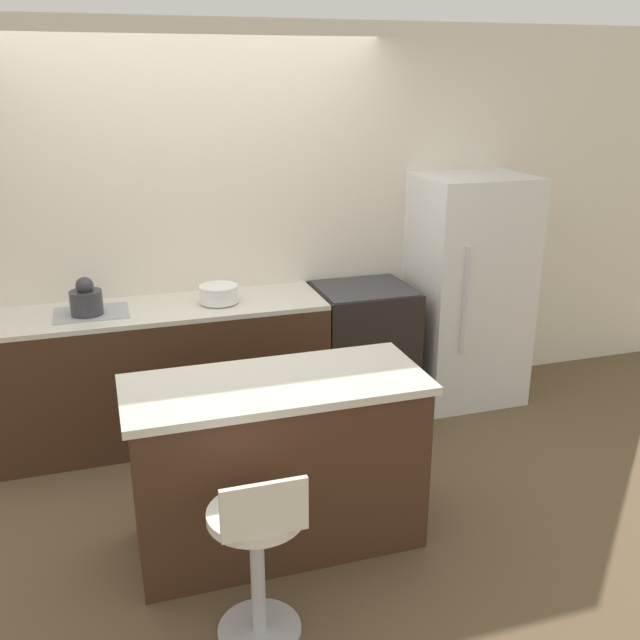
{
  "coord_description": "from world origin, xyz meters",
  "views": [
    {
      "loc": [
        -0.61,
        -4.02,
        2.27
      ],
      "look_at": [
        0.56,
        -0.34,
        0.93
      ],
      "focal_mm": 40.0,
      "sensor_mm": 36.0,
      "label": 1
    }
  ],
  "objects_px": {
    "oven_range": "(363,349)",
    "stool_chair": "(258,552)",
    "refrigerator": "(468,290)",
    "mixing_bowl": "(219,294)",
    "kettle": "(86,300)"
  },
  "relations": [
    {
      "from": "stool_chair",
      "to": "kettle",
      "type": "distance_m",
      "value": 2.08
    },
    {
      "from": "oven_range",
      "to": "refrigerator",
      "type": "bearing_deg",
      "value": -1.43
    },
    {
      "from": "mixing_bowl",
      "to": "oven_range",
      "type": "bearing_deg",
      "value": 1.47
    },
    {
      "from": "refrigerator",
      "to": "stool_chair",
      "type": "height_order",
      "value": "refrigerator"
    },
    {
      "from": "kettle",
      "to": "mixing_bowl",
      "type": "bearing_deg",
      "value": 0.0
    },
    {
      "from": "oven_range",
      "to": "stool_chair",
      "type": "distance_m",
      "value": 2.28
    },
    {
      "from": "stool_chair",
      "to": "kettle",
      "type": "height_order",
      "value": "kettle"
    },
    {
      "from": "oven_range",
      "to": "stool_chair",
      "type": "bearing_deg",
      "value": -121.64
    },
    {
      "from": "refrigerator",
      "to": "oven_range",
      "type": "bearing_deg",
      "value": 178.57
    },
    {
      "from": "oven_range",
      "to": "mixing_bowl",
      "type": "bearing_deg",
      "value": -178.53
    },
    {
      "from": "oven_range",
      "to": "refrigerator",
      "type": "relative_size",
      "value": 0.55
    },
    {
      "from": "oven_range",
      "to": "kettle",
      "type": "relative_size",
      "value": 3.88
    },
    {
      "from": "refrigerator",
      "to": "mixing_bowl",
      "type": "bearing_deg",
      "value": -179.81
    },
    {
      "from": "oven_range",
      "to": "kettle",
      "type": "xyz_separation_m",
      "value": [
        -1.8,
        -0.03,
        0.54
      ]
    },
    {
      "from": "refrigerator",
      "to": "kettle",
      "type": "xyz_separation_m",
      "value": [
        -2.58,
        -0.01,
        0.18
      ]
    }
  ]
}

